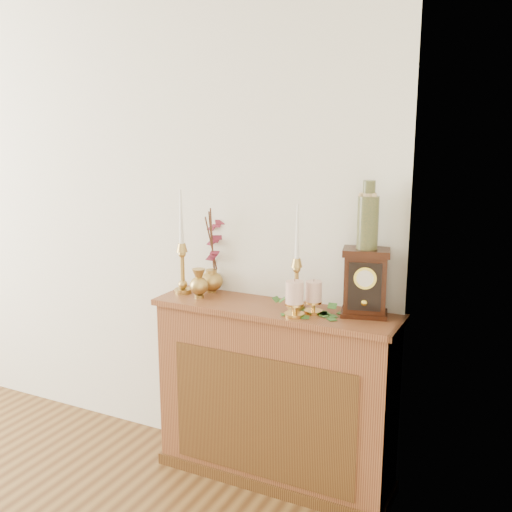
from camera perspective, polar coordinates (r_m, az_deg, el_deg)
The scene contains 10 objects.
console_shelf at distance 3.12m, azimuth 1.74°, elevation -13.53°, with size 1.24×0.34×0.93m.
candlestick_left at distance 3.16m, azimuth -7.04°, elevation -0.37°, with size 0.09×0.09×0.55m.
candlestick_center at distance 2.88m, azimuth 3.89°, elevation -1.83°, with size 0.08×0.08×0.51m.
bud_vase at distance 3.08m, azimuth -5.46°, elevation -2.64°, with size 0.10×0.10×0.15m.
ginger_jar at distance 3.19m, azimuth -3.99°, elevation 0.28°, with size 0.19×0.20×0.46m.
pillar_candle_left at distance 2.77m, azimuth 3.69°, elevation -3.91°, with size 0.09×0.09×0.18m.
pillar_candle_right at distance 2.83m, azimuth 5.50°, elevation -3.77°, with size 0.09×0.09×0.17m.
ivy_garland at distance 2.85m, azimuth 4.70°, elevation -5.20°, with size 0.40×0.16×0.07m.
mantel_clock at distance 2.81m, azimuth 10.37°, elevation -2.55°, with size 0.24×0.20×0.32m.
ceramic_vase at distance 2.76m, azimuth 10.61°, elevation 3.54°, with size 0.10×0.10×0.31m.
Camera 1 is at (2.57, -0.46, 1.80)m, focal length 42.00 mm.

